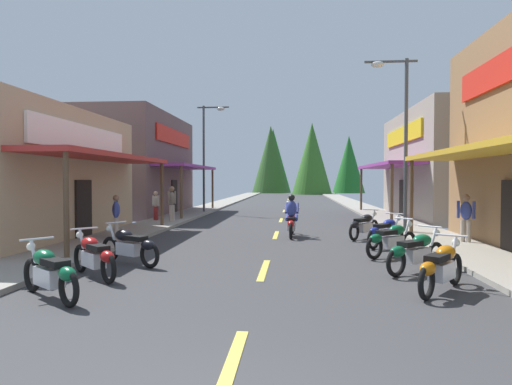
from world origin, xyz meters
TOP-DOWN VIEW (x-y plane):
  - ground at (0.00, 25.17)m, footprint 9.14×80.33m
  - sidewalk_left at (-5.63, 25.17)m, footprint 2.13×80.33m
  - sidewalk_right at (5.63, 25.17)m, footprint 2.13×80.33m
  - centerline_dashes at (0.00, 29.74)m, footprint 0.16×57.83m
  - storefront_left_far at (-10.23, 23.68)m, footprint 8.93×10.01m
  - storefront_right_far at (10.68, 22.27)m, footprint 9.83×10.71m
  - streetlamp_left at (-4.70, 24.41)m, footprint 1.99×0.30m
  - streetlamp_right at (4.70, 14.66)m, footprint 1.99×0.30m
  - motorcycle_parked_right_0 at (3.43, 5.64)m, footprint 1.36×1.77m
  - motorcycle_parked_right_1 at (3.44, 7.38)m, footprint 1.67×1.49m
  - motorcycle_parked_right_2 at (3.35, 9.48)m, footprint 1.68×1.48m
  - motorcycle_parked_right_3 at (3.55, 11.25)m, footprint 1.47×1.69m
  - motorcycle_parked_right_4 at (3.17, 13.14)m, footprint 1.34×1.79m
  - motorcycle_parked_left_0 at (-3.56, 4.54)m, footprint 1.77×1.37m
  - motorcycle_parked_left_1 at (-3.56, 6.24)m, footprint 1.64×1.53m
  - motorcycle_parked_left_2 at (-3.34, 7.72)m, footprint 1.89×1.17m
  - rider_cruising_lead at (0.60, 13.46)m, footprint 0.60×2.14m
  - pedestrian_by_shop at (-5.12, 17.73)m, footprint 0.38×0.53m
  - pedestrian_browsing at (-5.43, 11.89)m, footprint 0.35×0.55m
  - pedestrian_waiting at (6.15, 11.77)m, footprint 0.45×0.43m
  - pedestrian_strolling at (-6.12, 18.37)m, footprint 0.46×0.43m
  - treeline_backdrop at (0.82, 67.37)m, footprint 18.18×13.11m

SIDE VIEW (x-z plane):
  - ground at x=0.00m, z-range -0.10..0.00m
  - centerline_dashes at x=0.00m, z-range 0.00..0.01m
  - sidewalk_left at x=-5.63m, z-range 0.00..0.12m
  - sidewalk_right at x=5.63m, z-range 0.00..0.12m
  - motorcycle_parked_right_0 at x=3.43m, z-range -0.03..1.01m
  - motorcycle_parked_right_1 at x=3.44m, z-range -0.03..1.01m
  - motorcycle_parked_right_2 at x=3.35m, z-range -0.03..1.01m
  - motorcycle_parked_right_3 at x=3.55m, z-range -0.03..1.01m
  - motorcycle_parked_right_4 at x=3.17m, z-range -0.03..1.01m
  - motorcycle_parked_left_0 at x=-3.56m, z-range -0.03..1.01m
  - motorcycle_parked_left_1 at x=-3.56m, z-range -0.03..1.01m
  - motorcycle_parked_left_2 at x=-3.34m, z-range -0.03..1.01m
  - rider_cruising_lead at x=0.60m, z-range -0.13..1.44m
  - pedestrian_strolling at x=-6.12m, z-range 0.11..1.67m
  - pedestrian_browsing at x=-5.43m, z-range 0.12..1.70m
  - pedestrian_waiting at x=6.15m, z-range 0.13..1.78m
  - pedestrian_by_shop at x=-5.12m, z-range 0.15..1.95m
  - storefront_right_far at x=10.68m, z-range 0.00..5.87m
  - storefront_left_far at x=-10.23m, z-range 0.00..6.04m
  - streetlamp_left at x=-4.70m, z-range 0.95..7.67m
  - streetlamp_right at x=4.70m, z-range 0.95..7.71m
  - treeline_backdrop at x=0.82m, z-range -0.25..10.61m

